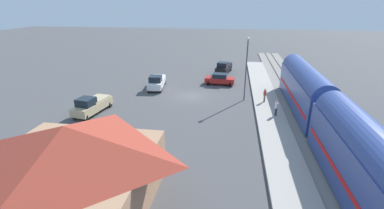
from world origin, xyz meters
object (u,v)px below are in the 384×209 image
Objects in this scene: station_building at (70,165)px; sedan_red at (220,79)px; pedestrian_on_platform at (265,94)px; light_pole_near_platform at (247,62)px; pickup_tan at (92,105)px; pickup_white at (157,82)px; pickup_black at (224,67)px; pedestrian_waiting_far at (276,107)px.

station_building reaches higher than sedan_red.
pedestrian_on_platform is (-13.68, -20.42, -1.55)m from station_building.
pedestrian_on_platform is 0.21× the size of light_pole_near_platform.
pickup_white is at bearing -114.36° from pickup_tan.
station_building is 29.35m from sedan_red.
station_building is at bearing 113.88° from pickup_tan.
pickup_black is (-0.30, -7.48, 0.15)m from sedan_red.
pickup_tan is at bearing 22.37° from light_pole_near_platform.
station_building is at bearing 74.94° from sedan_red.
pedestrian_waiting_far is 0.30× the size of pickup_tan.
light_pole_near_platform is at bearing -117.52° from station_building.
pickup_black reaches higher than sedan_red.
pickup_tan is 1.01× the size of pickup_white.
pickup_tan and pickup_black have the same top height.
pickup_tan is 19.75m from sedan_red.
pickup_tan is (20.83, 1.79, -0.25)m from pedestrian_waiting_far.
pickup_black is at bearing -69.40° from pedestrian_on_platform.
pickup_white and pickup_black have the same top height.
sedan_red is at bearing -62.09° from light_pole_near_platform.
station_building is at bearing 47.93° from pedestrian_waiting_far.
light_pole_near_platform reaches higher than pickup_tan.
pedestrian_on_platform is 0.30× the size of pickup_tan.
sedan_red is at bearing -60.51° from pedestrian_waiting_far.
pickup_white is 13.78m from light_pole_near_platform.
pedestrian_on_platform is 4.42m from pedestrian_waiting_far.
pickup_tan is 1.22× the size of sedan_red.
pickup_tan is at bearing 4.91° from pedestrian_waiting_far.
station_building reaches higher than pedestrian_on_platform.
pickup_tan reaches higher than sedan_red.
sedan_red is 0.57× the size of light_pole_near_platform.
pickup_black reaches higher than pedestrian_waiting_far.
pickup_tan reaches higher than pedestrian_on_platform.
pickup_white is at bearing -28.60° from pedestrian_waiting_far.
pickup_tan is 0.69× the size of light_pole_near_platform.
pedestrian_on_platform is at bearing -79.16° from pedestrian_waiting_far.
pickup_white reaches higher than pedestrian_on_platform.
pedestrian_waiting_far is 20.76m from pickup_black.
pickup_tan is 0.99× the size of pickup_black.
station_building is 24.94m from pickup_white.
pickup_black reaches higher than pedestrian_on_platform.
station_building is 6.12× the size of pedestrian_on_platform.
pickup_white is (9.16, 3.45, 0.15)m from sedan_red.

